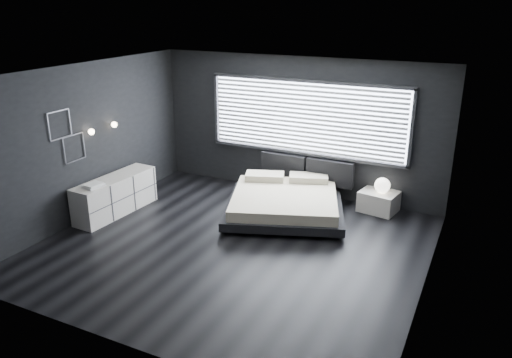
% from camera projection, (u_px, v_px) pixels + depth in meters
% --- Properties ---
extents(room, '(6.04, 6.00, 2.80)m').
position_uv_depth(room, '(232.00, 165.00, 7.73)').
color(room, black).
rests_on(room, ground).
extents(window, '(4.14, 0.09, 1.52)m').
position_uv_depth(window, '(306.00, 118.00, 9.85)').
color(window, white).
rests_on(window, ground).
extents(headboard, '(1.96, 0.16, 0.52)m').
position_uv_depth(headboard, '(306.00, 169.00, 10.13)').
color(headboard, black).
rests_on(headboard, ground).
extents(sconce_near, '(0.18, 0.11, 0.11)m').
position_uv_depth(sconce_near, '(91.00, 132.00, 8.89)').
color(sconce_near, silver).
rests_on(sconce_near, ground).
extents(sconce_far, '(0.18, 0.11, 0.11)m').
position_uv_depth(sconce_far, '(114.00, 125.00, 9.40)').
color(sconce_far, silver).
rests_on(sconce_far, ground).
extents(wall_art_upper, '(0.01, 0.48, 0.48)m').
position_uv_depth(wall_art_upper, '(60.00, 125.00, 8.34)').
color(wall_art_upper, '#47474C').
rests_on(wall_art_upper, ground).
extents(wall_art_lower, '(0.01, 0.48, 0.48)m').
position_uv_depth(wall_art_lower, '(74.00, 148.00, 8.71)').
color(wall_art_lower, '#47474C').
rests_on(wall_art_lower, ground).
extents(bed, '(2.70, 2.64, 0.55)m').
position_uv_depth(bed, '(285.00, 202.00, 9.34)').
color(bed, black).
rests_on(bed, ground).
extents(nightstand, '(0.76, 0.67, 0.39)m').
position_uv_depth(nightstand, '(379.00, 201.00, 9.51)').
color(nightstand, silver).
rests_on(nightstand, ground).
extents(orb_lamp, '(0.29, 0.29, 0.29)m').
position_uv_depth(orb_lamp, '(382.00, 185.00, 9.35)').
color(orb_lamp, white).
rests_on(orb_lamp, nightstand).
extents(dresser, '(0.59, 1.79, 0.71)m').
position_uv_depth(dresser, '(116.00, 195.00, 9.38)').
color(dresser, silver).
rests_on(dresser, ground).
extents(book_stack, '(0.31, 0.38, 0.07)m').
position_uv_depth(book_stack, '(94.00, 185.00, 8.78)').
color(book_stack, white).
rests_on(book_stack, dresser).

